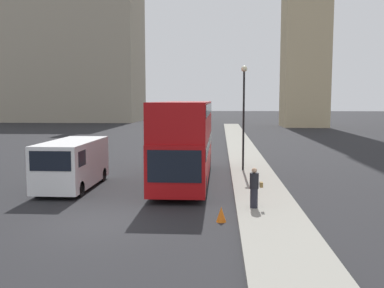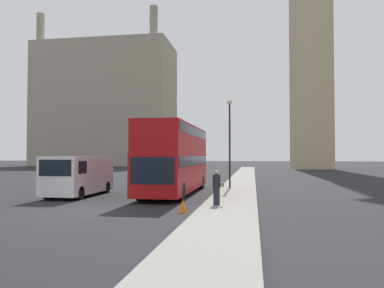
{
  "view_description": "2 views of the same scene",
  "coord_description": "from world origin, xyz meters",
  "px_view_note": "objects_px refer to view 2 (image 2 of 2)",
  "views": [
    {
      "loc": [
        4.35,
        -14.59,
        4.34
      ],
      "look_at": [
        2.76,
        9.52,
        1.83
      ],
      "focal_mm": 40.0,
      "sensor_mm": 36.0,
      "label": 1
    },
    {
      "loc": [
        7.34,
        -15.12,
        2.38
      ],
      "look_at": [
        2.36,
        15.21,
        3.34
      ],
      "focal_mm": 35.0,
      "sensor_mm": 36.0,
      "label": 2
    }
  ],
  "objects_px": {
    "pedestrian": "(217,187)",
    "street_lamp": "(230,130)",
    "red_double_decker_bus": "(175,156)",
    "white_van": "(78,175)"
  },
  "relations": [
    {
      "from": "pedestrian",
      "to": "street_lamp",
      "type": "distance_m",
      "value": 9.51
    },
    {
      "from": "red_double_decker_bus",
      "to": "street_lamp",
      "type": "height_order",
      "value": "street_lamp"
    },
    {
      "from": "red_double_decker_bus",
      "to": "white_van",
      "type": "distance_m",
      "value": 5.93
    },
    {
      "from": "red_double_decker_bus",
      "to": "street_lamp",
      "type": "relative_size",
      "value": 1.78
    },
    {
      "from": "white_van",
      "to": "street_lamp",
      "type": "bearing_deg",
      "value": 31.44
    },
    {
      "from": "red_double_decker_bus",
      "to": "street_lamp",
      "type": "distance_m",
      "value": 4.71
    },
    {
      "from": "white_van",
      "to": "pedestrian",
      "type": "distance_m",
      "value": 9.31
    },
    {
      "from": "white_van",
      "to": "pedestrian",
      "type": "bearing_deg",
      "value": -23.49
    },
    {
      "from": "red_double_decker_bus",
      "to": "pedestrian",
      "type": "distance_m",
      "value": 6.95
    },
    {
      "from": "pedestrian",
      "to": "street_lamp",
      "type": "height_order",
      "value": "street_lamp"
    }
  ]
}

